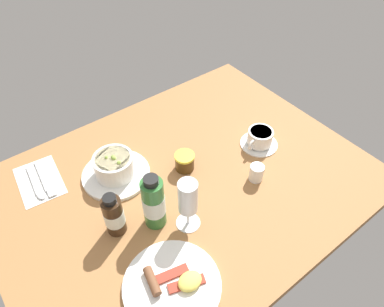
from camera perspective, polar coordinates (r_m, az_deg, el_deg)
The scene contains 10 objects.
ground_plane at distance 108.59cm, azimuth -1.27°, elevation -4.96°, with size 110.00×84.00×3.00cm, color #9E6B3D.
porridge_bowl at distance 108.55cm, azimuth -12.40°, elevation -2.26°, with size 20.73×20.73×8.76cm.
cutlery_setting at distance 116.49cm, azimuth -23.43°, elevation -4.16°, with size 13.95×19.10×0.90cm.
coffee_cup at distance 118.41cm, azimuth 10.89°, elevation 2.42°, with size 13.06×12.45×5.94cm.
creamer_jug at distance 107.60cm, azimuth 10.42°, elevation -3.07°, with size 4.31×5.02×5.93cm.
wine_glass at distance 89.82cm, azimuth -0.68°, elevation -7.44°, with size 6.70×6.70×16.58cm.
jam_jar at distance 108.86cm, azimuth -1.20°, elevation -1.31°, with size 6.24×6.24×5.66cm.
sauce_bottle_green at distance 92.52cm, azimuth -6.21°, elevation -7.93°, with size 6.00×6.00×18.04cm.
sauce_bottle_brown at distance 94.28cm, azimuth -12.53°, elevation -9.77°, with size 5.32×5.32×13.96cm.
breakfast_plate at distance 89.13cm, azimuth -3.12°, elevation -20.45°, with size 23.53×23.53×3.70cm.
Camera 1 is at (39.98, 56.38, 82.26)cm, focal length 32.96 mm.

